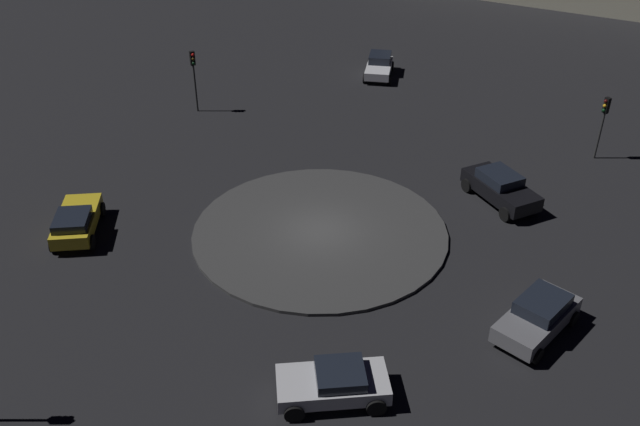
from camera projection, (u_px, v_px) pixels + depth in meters
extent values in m
plane|color=black|center=(320.00, 233.00, 32.62)|extent=(119.65, 119.65, 0.00)
cylinder|color=#383838|center=(320.00, 231.00, 32.58)|extent=(12.19, 12.19, 0.16)
cube|color=black|center=(501.00, 189.00, 34.69)|extent=(4.67, 3.76, 0.74)
cube|color=black|center=(500.00, 177.00, 34.50)|extent=(2.57, 2.40, 0.49)
cylinder|color=black|center=(534.00, 206.00, 34.02)|extent=(0.73, 0.55, 0.72)
cylinder|color=black|center=(505.00, 214.00, 33.36)|extent=(0.73, 0.55, 0.72)
cylinder|color=black|center=(494.00, 178.00, 36.41)|extent=(0.73, 0.55, 0.72)
cylinder|color=black|center=(467.00, 185.00, 35.75)|extent=(0.73, 0.55, 0.72)
cube|color=gold|center=(77.00, 221.00, 32.28)|extent=(4.24, 2.45, 0.63)
cube|color=black|center=(72.00, 220.00, 31.38)|extent=(2.13, 1.85, 0.41)
cylinder|color=black|center=(66.00, 211.00, 33.58)|extent=(0.75, 0.35, 0.72)
cylinder|color=black|center=(102.00, 209.00, 33.73)|extent=(0.75, 0.35, 0.72)
cylinder|color=black|center=(53.00, 245.00, 31.17)|extent=(0.75, 0.35, 0.72)
cylinder|color=black|center=(92.00, 242.00, 31.32)|extent=(0.75, 0.35, 0.72)
cube|color=white|center=(379.00, 68.00, 49.67)|extent=(4.08, 2.07, 0.57)
cube|color=black|center=(380.00, 58.00, 49.97)|extent=(2.12, 1.70, 0.55)
cylinder|color=black|center=(389.00, 80.00, 48.51)|extent=(0.69, 0.28, 0.67)
cylinder|color=black|center=(365.00, 78.00, 48.75)|extent=(0.69, 0.28, 0.67)
cylinder|color=black|center=(392.00, 66.00, 50.88)|extent=(0.69, 0.28, 0.67)
cylinder|color=black|center=(369.00, 65.00, 51.12)|extent=(0.69, 0.28, 0.67)
cube|color=silver|center=(333.00, 384.00, 23.56)|extent=(2.47, 4.13, 0.56)
cube|color=black|center=(340.00, 374.00, 23.33)|extent=(1.87, 1.94, 0.40)
cylinder|color=black|center=(294.00, 413.00, 22.84)|extent=(0.34, 0.73, 0.70)
cylinder|color=black|center=(291.00, 374.00, 24.36)|extent=(0.34, 0.73, 0.70)
cylinder|color=black|center=(376.00, 407.00, 23.07)|extent=(0.34, 0.73, 0.70)
cylinder|color=black|center=(368.00, 369.00, 24.59)|extent=(0.34, 0.73, 0.70)
cube|color=slate|center=(537.00, 319.00, 26.39)|extent=(4.22, 3.89, 0.69)
cube|color=black|center=(543.00, 304.00, 26.24)|extent=(2.57, 2.49, 0.51)
cylinder|color=black|center=(537.00, 356.00, 25.18)|extent=(0.63, 0.57, 0.64)
cylinder|color=black|center=(496.00, 334.00, 26.20)|extent=(0.63, 0.57, 0.64)
cylinder|color=black|center=(573.00, 318.00, 26.94)|extent=(0.63, 0.57, 0.64)
cylinder|color=black|center=(533.00, 299.00, 27.96)|extent=(0.63, 0.57, 0.64)
cylinder|color=#2D2D2D|center=(599.00, 136.00, 38.38)|extent=(0.12, 0.12, 2.81)
cube|color=black|center=(607.00, 105.00, 37.39)|extent=(0.37, 0.34, 0.90)
sphere|color=#3F0C0C|center=(606.00, 101.00, 37.19)|extent=(0.20, 0.20, 0.20)
sphere|color=yellow|center=(605.00, 106.00, 37.34)|extent=(0.20, 0.20, 0.20)
sphere|color=#0F3819|center=(604.00, 110.00, 37.48)|extent=(0.20, 0.20, 0.20)
cylinder|color=#2D2D2D|center=(196.00, 88.00, 43.90)|extent=(0.12, 0.12, 3.14)
cube|color=black|center=(192.00, 58.00, 42.82)|extent=(0.35, 0.37, 0.90)
sphere|color=red|center=(193.00, 55.00, 42.57)|extent=(0.20, 0.20, 0.20)
sphere|color=#4C380F|center=(193.00, 59.00, 42.71)|extent=(0.20, 0.20, 0.20)
sphere|color=#0F3819|center=(194.00, 63.00, 42.86)|extent=(0.20, 0.20, 0.20)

